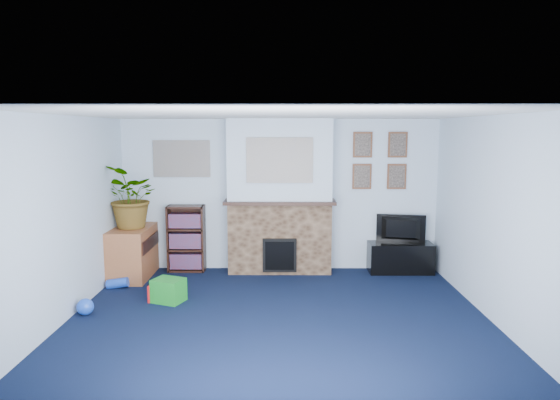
{
  "coord_description": "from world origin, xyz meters",
  "views": [
    {
      "loc": [
        0.04,
        -5.63,
        2.23
      ],
      "look_at": [
        0.01,
        1.04,
        1.29
      ],
      "focal_mm": 32.0,
      "sensor_mm": 36.0,
      "label": 1
    }
  ],
  "objects_px": {
    "tv_stand": "(400,258)",
    "bookshelf": "(186,240)",
    "television": "(401,229)",
    "sideboard": "(133,254)"
  },
  "relations": [
    {
      "from": "bookshelf",
      "to": "sideboard",
      "type": "distance_m",
      "value": 0.85
    },
    {
      "from": "tv_stand",
      "to": "bookshelf",
      "type": "xyz_separation_m",
      "value": [
        -3.38,
        0.08,
        0.28
      ]
    },
    {
      "from": "tv_stand",
      "to": "sideboard",
      "type": "bearing_deg",
      "value": -176.13
    },
    {
      "from": "bookshelf",
      "to": "sideboard",
      "type": "height_order",
      "value": "bookshelf"
    },
    {
      "from": "tv_stand",
      "to": "television",
      "type": "relative_size",
      "value": 1.31
    },
    {
      "from": "bookshelf",
      "to": "sideboard",
      "type": "xyz_separation_m",
      "value": [
        -0.76,
        -0.36,
        -0.15
      ]
    },
    {
      "from": "tv_stand",
      "to": "sideboard",
      "type": "relative_size",
      "value": 1.01
    },
    {
      "from": "tv_stand",
      "to": "sideboard",
      "type": "distance_m",
      "value": 4.15
    },
    {
      "from": "tv_stand",
      "to": "bookshelf",
      "type": "distance_m",
      "value": 3.4
    },
    {
      "from": "television",
      "to": "bookshelf",
      "type": "bearing_deg",
      "value": 10.31
    }
  ]
}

